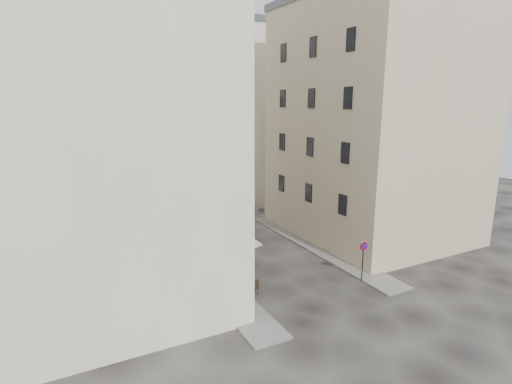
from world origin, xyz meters
TOP-DOWN VIEW (x-y plane):
  - ground at (0.00, 0.00)m, footprint 90.00×90.00m
  - sidewalk_left at (-4.50, 4.00)m, footprint 2.00×22.00m
  - sidewalk_right at (4.50, 3.00)m, footprint 2.00×18.00m
  - building_left at (-10.50, 3.00)m, footprint 12.20×16.20m
  - building_right at (10.50, 3.50)m, footprint 12.20×14.20m
  - building_back at (-1.00, 19.00)m, footprint 18.20×10.20m
  - cafe_storefront at (-4.32, 1.00)m, footprint 1.74×7.30m
  - stone_steps at (0.00, 12.57)m, footprint 9.00×3.15m
  - bollard_near at (-3.25, -1.00)m, footprint 0.12×0.12m
  - bollard_mid at (-3.25, 2.50)m, footprint 0.12×0.12m
  - bollard_far at (-3.25, 6.00)m, footprint 0.12×0.12m
  - no_parking_sign at (3.52, -3.76)m, footprint 0.59×0.13m
  - bistro_table_a at (-3.60, -2.23)m, footprint 1.34×0.63m
  - bistro_table_b at (-3.08, -0.48)m, footprint 1.38×0.65m
  - bistro_table_c at (-2.78, 1.92)m, footprint 1.30×0.61m
  - bistro_table_d at (-3.12, 2.52)m, footprint 1.35×0.63m
  - bistro_table_e at (-3.08, 4.48)m, footprint 1.26×0.59m
  - pedestrian at (-2.06, 2.36)m, footprint 0.68×0.46m

SIDE VIEW (x-z plane):
  - ground at x=0.00m, z-range 0.00..0.00m
  - sidewalk_left at x=-4.50m, z-range 0.00..0.12m
  - sidewalk_right at x=4.50m, z-range 0.00..0.12m
  - stone_steps at x=0.00m, z-range 0.00..0.80m
  - bistro_table_e at x=-3.08m, z-range 0.01..0.90m
  - bistro_table_c at x=-2.78m, z-range 0.01..0.93m
  - bistro_table_a at x=-3.60m, z-range 0.01..0.95m
  - bistro_table_d at x=-3.12m, z-range 0.01..0.96m
  - bistro_table_b at x=-3.08m, z-range 0.01..0.98m
  - bollard_near at x=-3.25m, z-range 0.04..1.02m
  - bollard_mid at x=-3.25m, z-range 0.04..1.02m
  - bollard_far at x=-3.25m, z-range 0.04..1.02m
  - pedestrian at x=-2.06m, z-range 0.00..1.83m
  - no_parking_sign at x=3.52m, z-range 0.54..3.14m
  - cafe_storefront at x=-4.32m, z-range 0.13..3.63m
  - building_right at x=10.50m, z-range 0.01..18.61m
  - building_back at x=-1.00m, z-range 0.01..18.61m
  - building_left at x=-10.50m, z-range 0.01..20.61m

